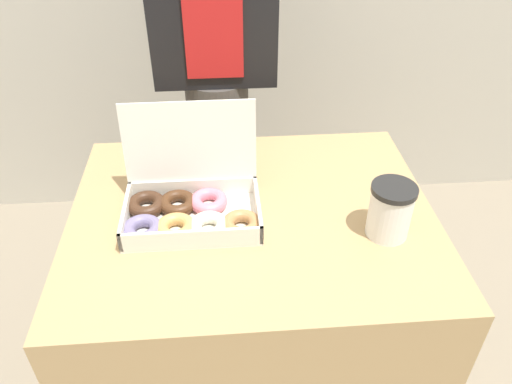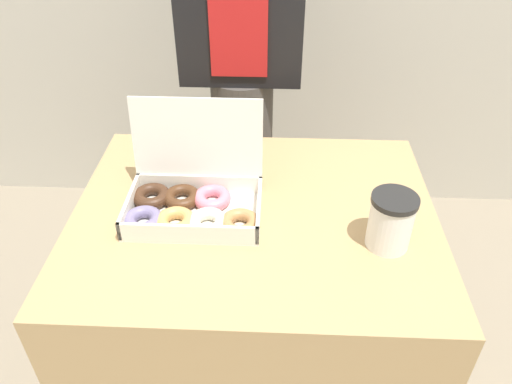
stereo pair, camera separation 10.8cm
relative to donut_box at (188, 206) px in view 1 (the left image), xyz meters
name	(u,v)px [view 1 (the left image)]	position (x,y,z in m)	size (l,w,h in m)	color
table	(253,317)	(0.15, 0.01, -0.41)	(0.85, 0.68, 0.75)	tan
donut_box	(188,206)	(0.00, 0.00, 0.00)	(0.31, 0.23, 0.24)	white
coffee_cup	(390,211)	(0.43, -0.08, 0.03)	(0.10, 0.10, 0.13)	white
person_customer	(215,56)	(0.07, 0.64, 0.10)	(0.38, 0.22, 1.57)	#4C4742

